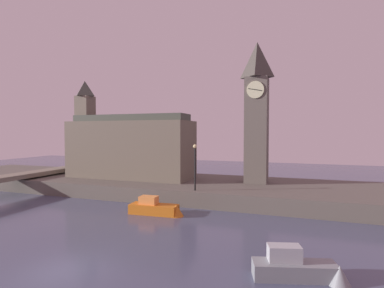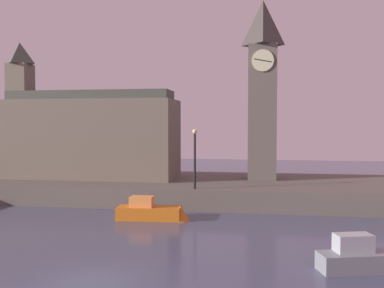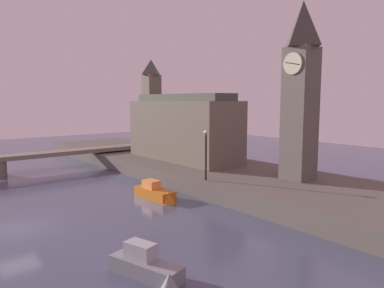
% 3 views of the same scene
% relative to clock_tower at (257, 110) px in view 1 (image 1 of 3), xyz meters
% --- Properties ---
extents(ground_plane, '(120.00, 120.00, 0.00)m').
position_rel_clock_tower_xyz_m(ground_plane, '(-6.57, -21.33, -9.32)').
color(ground_plane, '#474C66').
extents(far_embankment, '(70.00, 12.00, 1.50)m').
position_rel_clock_tower_xyz_m(far_embankment, '(-6.57, -1.33, -8.57)').
color(far_embankment, '#5B544C').
rests_on(far_embankment, ground).
extents(clock_tower, '(2.59, 2.62, 15.06)m').
position_rel_clock_tower_xyz_m(clock_tower, '(0.00, 0.00, 0.00)').
color(clock_tower, '#5B544C').
rests_on(clock_tower, far_embankment).
extents(parliament_hall, '(15.16, 5.31, 11.97)m').
position_rel_clock_tower_xyz_m(parliament_hall, '(-15.31, -1.18, -4.03)').
color(parliament_hall, '#6B6051').
rests_on(parliament_hall, far_embankment).
extents(streetlamp, '(0.36, 0.36, 4.32)m').
position_rel_clock_tower_xyz_m(streetlamp, '(-4.78, -6.48, -5.16)').
color(streetlamp, black).
rests_on(streetlamp, far_embankment).
extents(boat_patrol_orange, '(4.85, 1.70, 1.55)m').
position_rel_clock_tower_xyz_m(boat_patrol_orange, '(-6.79, -10.19, -8.81)').
color(boat_patrol_orange, orange).
rests_on(boat_patrol_orange, ground).
extents(boat_cruiser_grey, '(4.61, 2.18, 1.59)m').
position_rel_clock_tower_xyz_m(boat_cruiser_grey, '(4.54, -18.19, -8.79)').
color(boat_cruiser_grey, gray).
rests_on(boat_cruiser_grey, ground).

